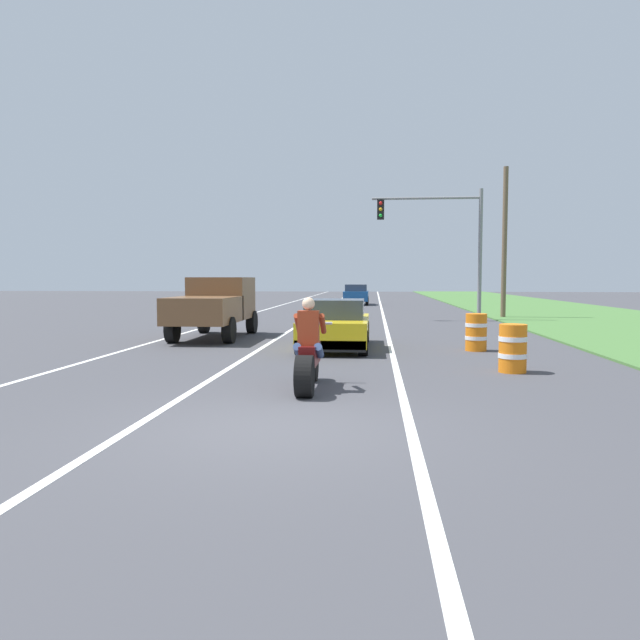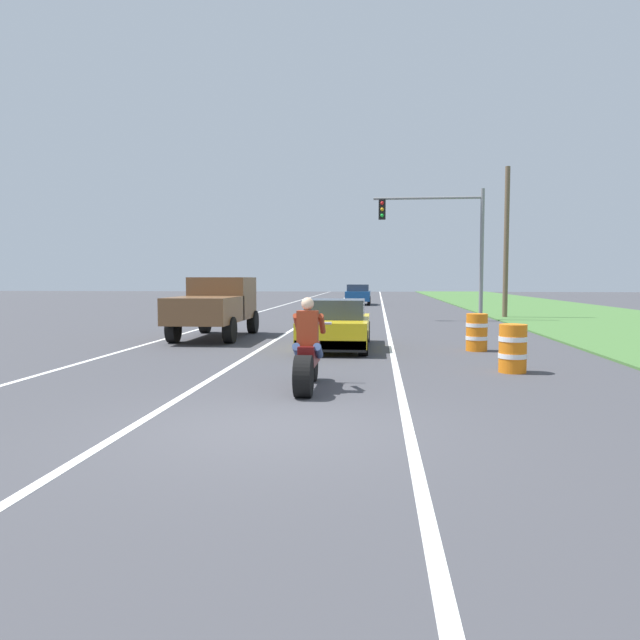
% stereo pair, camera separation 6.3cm
% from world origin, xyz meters
% --- Properties ---
extents(ground_plane, '(160.00, 160.00, 0.00)m').
position_xyz_m(ground_plane, '(0.00, 0.00, 0.00)').
color(ground_plane, '#424247').
extents(lane_stripe_left_solid, '(0.14, 120.00, 0.01)m').
position_xyz_m(lane_stripe_left_solid, '(-5.40, 20.00, 0.00)').
color(lane_stripe_left_solid, white).
rests_on(lane_stripe_left_solid, ground).
extents(lane_stripe_right_solid, '(0.14, 120.00, 0.01)m').
position_xyz_m(lane_stripe_right_solid, '(1.80, 20.00, 0.00)').
color(lane_stripe_right_solid, white).
rests_on(lane_stripe_right_solid, ground).
extents(lane_stripe_centre_dashed, '(0.14, 120.00, 0.01)m').
position_xyz_m(lane_stripe_centre_dashed, '(-1.80, 20.00, 0.00)').
color(lane_stripe_centre_dashed, white).
rests_on(lane_stripe_centre_dashed, ground).
extents(grass_verge_right, '(10.00, 120.00, 0.06)m').
position_xyz_m(grass_verge_right, '(11.92, 20.00, 0.03)').
color(grass_verge_right, '#477538').
rests_on(grass_verge_right, ground).
extents(motorcycle_with_rider, '(0.70, 2.21, 1.62)m').
position_xyz_m(motorcycle_with_rider, '(0.19, 2.60, 0.59)').
color(motorcycle_with_rider, black).
rests_on(motorcycle_with_rider, ground).
extents(sports_car_yellow, '(1.84, 4.30, 1.37)m').
position_xyz_m(sports_car_yellow, '(0.25, 8.88, 0.63)').
color(sports_car_yellow, yellow).
rests_on(sports_car_yellow, ground).
extents(pickup_truck_left_lane_brown, '(2.02, 4.80, 1.98)m').
position_xyz_m(pickup_truck_left_lane_brown, '(-3.87, 11.46, 1.11)').
color(pickup_truck_left_lane_brown, brown).
rests_on(pickup_truck_left_lane_brown, ground).
extents(traffic_light_mast_near, '(5.02, 0.34, 6.00)m').
position_xyz_m(traffic_light_mast_near, '(4.55, 20.25, 4.02)').
color(traffic_light_mast_near, gray).
rests_on(traffic_light_mast_near, ground).
extents(utility_pole_roadside, '(0.24, 0.24, 7.33)m').
position_xyz_m(utility_pole_roadside, '(7.62, 22.28, 3.66)').
color(utility_pole_roadside, brown).
rests_on(utility_pole_roadside, ground).
extents(construction_barrel_nearest, '(0.58, 0.58, 1.00)m').
position_xyz_m(construction_barrel_nearest, '(4.18, 4.97, 0.50)').
color(construction_barrel_nearest, orange).
rests_on(construction_barrel_nearest, ground).
extents(construction_barrel_mid, '(0.58, 0.58, 1.00)m').
position_xyz_m(construction_barrel_mid, '(4.06, 8.66, 0.50)').
color(construction_barrel_mid, orange).
rests_on(construction_barrel_mid, ground).
extents(distant_car_far_ahead, '(1.80, 4.00, 1.50)m').
position_xyz_m(distant_car_far_ahead, '(0.00, 36.44, 0.77)').
color(distant_car_far_ahead, '#194C8C').
rests_on(distant_car_far_ahead, ground).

